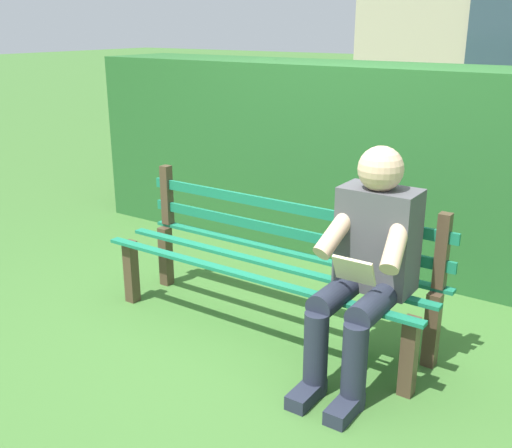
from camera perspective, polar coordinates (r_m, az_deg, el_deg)
ground at (r=3.60m, az=0.91°, el=-9.85°), size 60.00×60.00×0.00m
park_bench at (r=3.48m, az=1.56°, el=-3.43°), size 1.99×0.48×0.82m
person_seated at (r=2.98m, az=10.35°, el=-3.47°), size 0.44×0.73×1.16m
hedge_backdrop at (r=4.45m, az=16.14°, el=5.30°), size 5.60×0.82×1.55m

